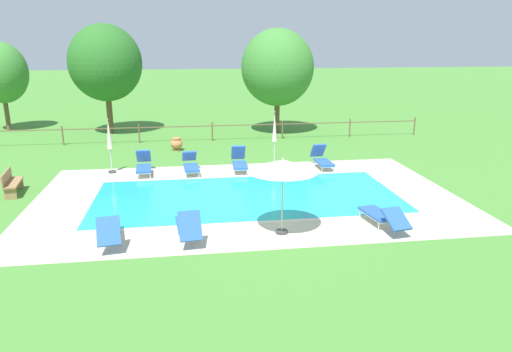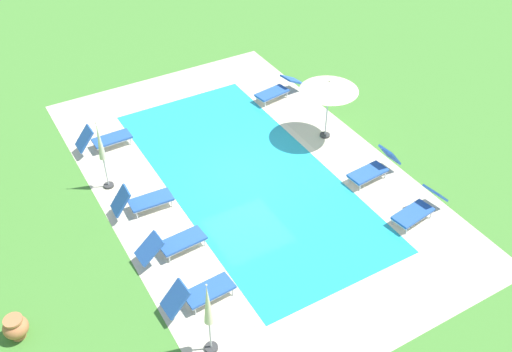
{
  "view_description": "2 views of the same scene",
  "coord_description": "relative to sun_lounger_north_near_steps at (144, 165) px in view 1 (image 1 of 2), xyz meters",
  "views": [
    {
      "loc": [
        -2.01,
        -15.99,
        5.4
      ],
      "look_at": [
        0.4,
        0.5,
        0.6
      ],
      "focal_mm": 33.04,
      "sensor_mm": 36.0,
      "label": 1
    },
    {
      "loc": [
        -12.9,
        7.13,
        11.93
      ],
      "look_at": [
        -1.1,
        0.29,
        0.88
      ],
      "focal_mm": 40.91,
      "sensor_mm": 36.0,
      "label": 2
    }
  ],
  "objects": [
    {
      "name": "sun_lounger_north_end",
      "position": [
        7.57,
        -7.02,
        -0.03
      ],
      "size": [
        0.92,
        2.12,
        0.75
      ],
      "color": "#2856A8",
      "rests_on": "ground"
    },
    {
      "name": "sun_lounger_north_near_steps",
      "position": [
        0.0,
        0.0,
        0.0
      ],
      "size": [
        0.72,
        1.94,
        0.95
      ],
      "color": "#2856A8",
      "rests_on": "ground"
    },
    {
      "name": "sun_lounger_north_mid",
      "position": [
        7.69,
        -0.11,
        0.01
      ],
      "size": [
        0.64,
        1.87,
        0.99
      ],
      "color": "#2856A8",
      "rests_on": "ground"
    },
    {
      "name": "swimming_pool_water",
      "position": [
        3.92,
        -3.57,
        -0.38
      ],
      "size": [
        10.8,
        4.99,
        0.01
      ],
      "primitive_type": "cube",
      "color": "#23A8C1",
      "rests_on": "ground"
    },
    {
      "name": "perimeter_fence",
      "position": [
        3.23,
        6.39,
        0.32
      ],
      "size": [
        23.99,
        0.08,
        1.05
      ],
      "color": "brown",
      "rests_on": "ground"
    },
    {
      "name": "tree_west_mid",
      "position": [
        -2.72,
        9.57,
        3.76
      ],
      "size": [
        4.21,
        4.21,
        6.37
      ],
      "color": "brown",
      "rests_on": "ground"
    },
    {
      "name": "tree_far_west",
      "position": [
        -9.23,
        11.59,
        3.13
      ],
      "size": [
        3.12,
        3.12,
        5.38
      ],
      "color": "brown",
      "rests_on": "ground"
    },
    {
      "name": "wooden_bench_lawn_side",
      "position": [
        -4.53,
        -2.12,
        0.08
      ],
      "size": [
        0.64,
        1.55,
        0.87
      ],
      "color": "#937047",
      "rests_on": "ground"
    },
    {
      "name": "patio_umbrella_closed_row_centre",
      "position": [
        -1.36,
        0.37,
        1.06
      ],
      "size": [
        0.32,
        0.32,
        2.32
      ],
      "color": "#383838",
      "rests_on": "ground"
    },
    {
      "name": "terracotta_urn_near_fence",
      "position": [
        1.29,
        4.25,
        -0.03
      ],
      "size": [
        0.61,
        0.61,
        0.66
      ],
      "color": "#C67547",
      "rests_on": "ground"
    },
    {
      "name": "sun_lounger_south_mid",
      "position": [
        1.8,
        -7.08,
        0.01
      ],
      "size": [
        0.76,
        1.9,
        0.99
      ],
      "color": "#2856A8",
      "rests_on": "ground"
    },
    {
      "name": "ground_plane",
      "position": [
        3.92,
        -3.57,
        -0.39
      ],
      "size": [
        160.0,
        160.0,
        0.0
      ],
      "primitive_type": "plane",
      "color": "#478433"
    },
    {
      "name": "patio_umbrella_open_foreground",
      "position": [
        4.49,
        -7.09,
        1.64
      ],
      "size": [
        2.0,
        2.0,
        2.25
      ],
      "color": "#383838",
      "rests_on": "ground"
    },
    {
      "name": "sun_lounger_south_far",
      "position": [
        1.96,
        -0.13,
        -0.01
      ],
      "size": [
        0.73,
        2.01,
        0.87
      ],
      "color": "#2856A8",
      "rests_on": "ground"
    },
    {
      "name": "pool_deck_paving",
      "position": [
        3.92,
        -3.57,
        -0.38
      ],
      "size": [
        15.0,
        9.19,
        0.01
      ],
      "primitive_type": "cube",
      "color": "beige",
      "rests_on": "ground"
    },
    {
      "name": "sun_lounger_north_far",
      "position": [
        4.03,
        -0.06,
        0.01
      ],
      "size": [
        0.67,
        1.85,
        1.01
      ],
      "color": "#2856A8",
      "rests_on": "ground"
    },
    {
      "name": "patio_umbrella_closed_row_west",
      "position": [
        5.66,
        0.48,
        1.14
      ],
      "size": [
        0.32,
        0.32,
        2.45
      ],
      "color": "#383838",
      "rests_on": "ground"
    },
    {
      "name": "sun_lounger_south_near_corner",
      "position": [
        -0.37,
        -7.02,
        -0.01
      ],
      "size": [
        0.88,
        2.0,
        0.92
      ],
      "color": "#2856A8",
      "rests_on": "ground"
    },
    {
      "name": "pool_coping_rim",
      "position": [
        3.92,
        -3.57,
        -0.38
      ],
      "size": [
        11.28,
        5.47,
        0.01
      ],
      "color": "beige",
      "rests_on": "ground"
    },
    {
      "name": "tree_centre",
      "position": [
        7.26,
        8.36,
        3.49
      ],
      "size": [
        4.28,
        4.28,
        6.13
      ],
      "color": "brown",
      "rests_on": "ground"
    }
  ]
}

